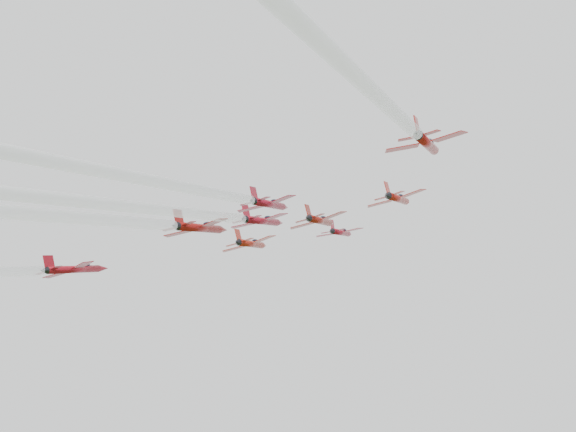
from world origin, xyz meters
The scene contains 7 objects.
jet_lead centered at (-3.53, 28.57, 148.45)m, with size 9.86×12.97×7.07m.
jet_row2_left centered at (-13.34, 11.31, 140.10)m, with size 10.58×13.93×7.59m.
jet_row2_center centered at (1.77, 9.87, 139.40)m, with size 10.40×13.68×7.45m.
jet_row2_right centered at (15.40, 12.02, 140.44)m, with size 10.27×13.51×7.36m.
jet_center centered at (-0.88, -46.10, 112.22)m, with size 9.67×94.79×46.78m.
jet_rear_right centered at (6.04, -51.18, 109.76)m, with size 8.80×86.33×42.60m.
jet_rear_farright centered at (30.38, -59.37, 105.79)m, with size 9.91×97.14×47.94m.
Camera 1 is at (50.95, -82.56, 73.15)m, focal length 45.00 mm.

